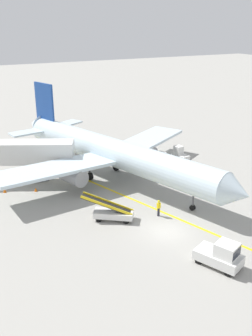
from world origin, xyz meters
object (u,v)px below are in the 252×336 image
object	(u,v)px
baggage_tug_near_wing	(160,162)
ground_crew_marshaller	(159,207)
pushback_tug	(221,255)
safety_cone_nose_left	(36,189)
belt_loader_forward_hold	(112,212)
airliner	(111,152)
safety_cone_nose_right	(5,191)
jet_bridge	(11,153)
baggage_tug_by_cargo_door	(180,155)

from	to	relation	value
baggage_tug_near_wing	ground_crew_marshaller	distance (m)	13.13
pushback_tug	safety_cone_nose_left	bearing A→B (deg)	113.47
belt_loader_forward_hold	airliner	bearing A→B (deg)	64.73
belt_loader_forward_hold	safety_cone_nose_right	bearing A→B (deg)	125.24
baggage_tug_near_wing	belt_loader_forward_hold	distance (m)	14.96
belt_loader_forward_hold	safety_cone_nose_left	bearing A→B (deg)	115.77
ground_crew_marshaller	safety_cone_nose_right	xyz separation A→B (m)	(-12.33, 12.74, -0.69)
airliner	safety_cone_nose_left	bearing A→B (deg)	176.92
belt_loader_forward_hold	pushback_tug	bearing A→B (deg)	-68.73
airliner	pushback_tug	distance (m)	20.36
safety_cone_nose_right	safety_cone_nose_left	bearing A→B (deg)	-22.87
jet_bridge	pushback_tug	bearing A→B (deg)	-67.40
baggage_tug_by_cargo_door	belt_loader_forward_hold	xyz separation A→B (m)	(-15.37, -10.57, -0.15)
jet_bridge	safety_cone_nose_right	world-z (taller)	jet_bridge
baggage_tug_by_cargo_door	safety_cone_nose_left	size ratio (longest dim) A/B	5.87
baggage_tug_near_wing	belt_loader_forward_hold	xyz separation A→B (m)	(-11.51, -9.55, -0.15)
pushback_tug	safety_cone_nose_right	xyz separation A→B (m)	(-12.17, 22.05, -0.77)
airliner	safety_cone_nose_left	distance (m)	9.81
baggage_tug_near_wing	safety_cone_nose_left	world-z (taller)	baggage_tug_near_wing
ground_crew_marshaller	belt_loader_forward_hold	bearing A→B (deg)	161.57
pushback_tug	baggage_tug_near_wing	size ratio (longest dim) A/B	1.49
airliner	baggage_tug_near_wing	distance (m)	7.48
jet_bridge	pushback_tug	world-z (taller)	jet_bridge
jet_bridge	safety_cone_nose_right	size ratio (longest dim) A/B	28.77
jet_bridge	baggage_tug_near_wing	distance (m)	18.59
safety_cone_nose_right	ground_crew_marshaller	bearing A→B (deg)	-45.93
airliner	jet_bridge	size ratio (longest dim) A/B	2.73
baggage_tug_near_wing	ground_crew_marshaller	world-z (taller)	baggage_tug_near_wing
pushback_tug	ground_crew_marshaller	size ratio (longest dim) A/B	2.38
airliner	belt_loader_forward_hold	size ratio (longest dim) A/B	7.22
airliner	baggage_tug_near_wing	world-z (taller)	airliner
baggage_tug_near_wing	baggage_tug_by_cargo_door	distance (m)	3.99
belt_loader_forward_hold	safety_cone_nose_left	xyz separation A→B (m)	(-4.80, 9.95, -0.56)
jet_bridge	safety_cone_nose_left	size ratio (longest dim) A/B	28.77
jet_bridge	baggage_tug_near_wing	bearing A→B (deg)	-15.06
baggage_tug_near_wing	safety_cone_nose_right	xyz separation A→B (m)	(-19.49, 1.73, -0.71)
jet_bridge	airliner	bearing A→B (deg)	-24.49
baggage_tug_near_wing	baggage_tug_by_cargo_door	size ratio (longest dim) A/B	1.06
airliner	safety_cone_nose_left	world-z (taller)	airliner
pushback_tug	baggage_tug_by_cargo_door	bearing A→B (deg)	62.34
jet_bridge	pushback_tug	size ratio (longest dim) A/B	3.12
baggage_tug_by_cargo_door	belt_loader_forward_hold	size ratio (longest dim) A/B	0.54
pushback_tug	safety_cone_nose_right	world-z (taller)	pushback_tug
pushback_tug	ground_crew_marshaller	distance (m)	9.32
baggage_tug_near_wing	safety_cone_nose_left	size ratio (longest dim) A/B	6.20
safety_cone_nose_left	baggage_tug_by_cargo_door	bearing A→B (deg)	1.75
baggage_tug_by_cargo_door	jet_bridge	bearing A→B (deg)	170.12
baggage_tug_near_wing	ground_crew_marshaller	xyz separation A→B (m)	(-7.16, -11.00, -0.02)
baggage_tug_by_cargo_door	ground_crew_marshaller	size ratio (longest dim) A/B	1.52
pushback_tug	belt_loader_forward_hold	world-z (taller)	belt_loader_forward_hold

